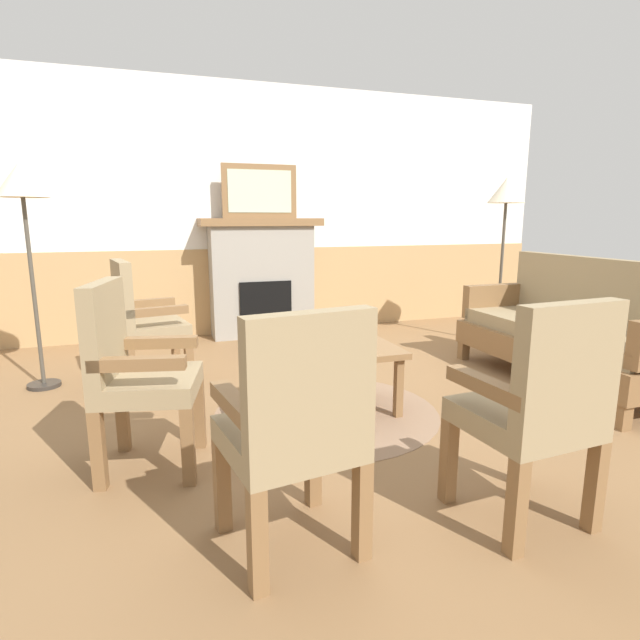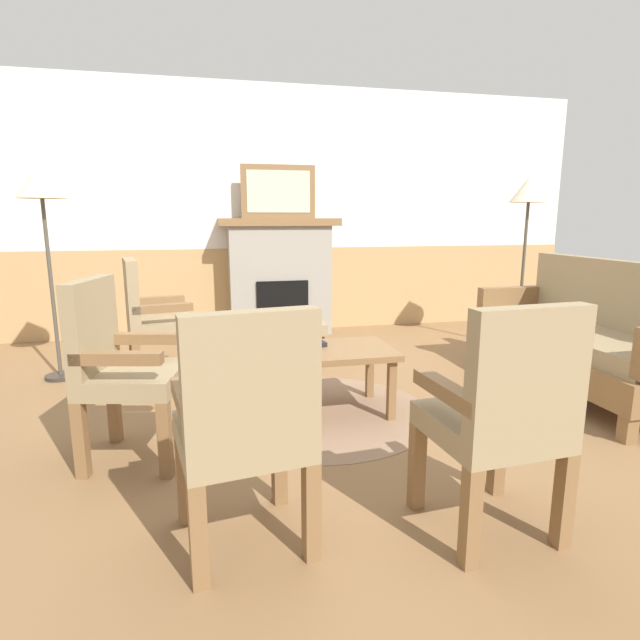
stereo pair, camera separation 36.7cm
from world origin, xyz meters
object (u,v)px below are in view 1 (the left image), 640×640
at_px(book_on_table, 312,344).
at_px(armchair_front_left, 538,404).
at_px(floor_lamp_by_chairs, 23,194).
at_px(fireplace, 262,277).
at_px(framed_picture, 260,191).
at_px(footstool, 292,330).
at_px(coffee_table, 327,357).
at_px(floor_lamp_by_couch, 506,201).
at_px(armchair_by_window_left, 142,318).
at_px(armchair_near_fireplace, 134,368).
at_px(couch, 567,334).
at_px(armchair_front_center, 296,423).

bearing_deg(book_on_table, armchair_front_left, -73.24).
distance_m(armchair_front_left, floor_lamp_by_chairs, 3.63).
bearing_deg(fireplace, framed_picture, 90.00).
distance_m(book_on_table, footstool, 1.21).
bearing_deg(coffee_table, fireplace, 87.79).
distance_m(fireplace, floor_lamp_by_couch, 2.64).
bearing_deg(coffee_table, book_on_table, 126.12).
height_order(book_on_table, armchair_front_left, armchair_front_left).
relative_size(coffee_table, armchair_by_window_left, 0.98).
height_order(armchair_near_fireplace, armchair_by_window_left, same).
bearing_deg(floor_lamp_by_couch, couch, -105.02).
bearing_deg(footstool, coffee_table, -95.31).
xyz_separation_m(armchair_near_fireplace, armchair_by_window_left, (0.03, 1.35, 0.00)).
bearing_deg(armchair_near_fireplace, book_on_table, 23.94).
relative_size(armchair_front_left, floor_lamp_by_couch, 0.58).
relative_size(coffee_table, armchair_front_center, 0.98).
bearing_deg(armchair_near_fireplace, armchair_front_left, -34.02).
bearing_deg(coffee_table, armchair_near_fireplace, -161.29).
height_order(coffee_table, armchair_front_center, armchair_front_center).
bearing_deg(armchair_front_left, floor_lamp_by_couch, 54.61).
height_order(fireplace, armchair_front_left, fireplace).
distance_m(armchair_near_fireplace, armchair_front_left, 1.90).
bearing_deg(armchair_near_fireplace, footstool, 52.37).
bearing_deg(floor_lamp_by_chairs, coffee_table, -32.24).
bearing_deg(framed_picture, armchair_near_fireplace, -114.32).
bearing_deg(fireplace, armchair_front_center, -100.36).
bearing_deg(floor_lamp_by_couch, floor_lamp_by_chairs, -179.18).
relative_size(footstool, armchair_near_fireplace, 0.41).
bearing_deg(book_on_table, coffee_table, -53.88).
xyz_separation_m(book_on_table, floor_lamp_by_chairs, (-1.83, 1.10, 1.00)).
distance_m(coffee_table, footstool, 1.29).
bearing_deg(footstool, armchair_front_left, -84.15).
xyz_separation_m(fireplace, armchair_near_fireplace, (-1.27, -2.81, -0.11)).
xyz_separation_m(couch, armchair_by_window_left, (-3.14, 0.95, 0.14)).
xyz_separation_m(fireplace, couch, (1.90, -2.41, -0.26)).
bearing_deg(coffee_table, floor_lamp_by_chairs, 147.76).
height_order(framed_picture, armchair_front_left, framed_picture).
bearing_deg(couch, armchair_by_window_left, 163.07).
relative_size(framed_picture, couch, 0.44).
xyz_separation_m(coffee_table, book_on_table, (-0.07, 0.09, 0.07)).
bearing_deg(floor_lamp_by_chairs, footstool, 2.35).
distance_m(fireplace, couch, 3.08).
distance_m(footstool, armchair_near_fireplace, 2.13).
distance_m(armchair_front_center, floor_lamp_by_couch, 4.01).
height_order(fireplace, coffee_table, fireplace).
relative_size(armchair_near_fireplace, armchair_front_left, 1.00).
bearing_deg(fireplace, coffee_table, -92.21).
bearing_deg(book_on_table, armchair_by_window_left, 141.42).
relative_size(armchair_by_window_left, floor_lamp_by_chairs, 0.58).
height_order(book_on_table, armchair_near_fireplace, armchair_near_fireplace).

